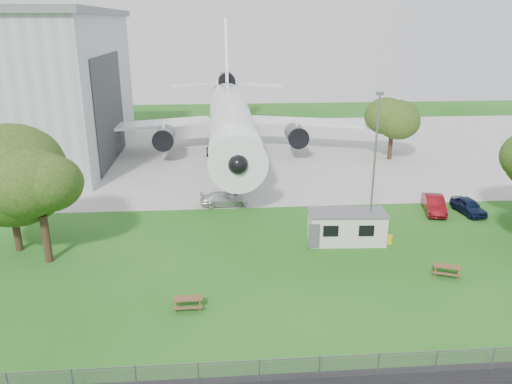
{
  "coord_description": "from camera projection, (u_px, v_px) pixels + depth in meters",
  "views": [
    {
      "loc": [
        -3.78,
        -29.83,
        16.95
      ],
      "look_at": [
        -0.77,
        8.0,
        4.0
      ],
      "focal_mm": 35.0,
      "sensor_mm": 36.0,
      "label": 1
    }
  ],
  "objects": [
    {
      "name": "tree_far_apron",
      "position": [
        393.0,
        118.0,
        63.33
      ],
      "size": [
        6.59,
        6.59,
        8.69
      ],
      "color": "#382619",
      "rests_on": "ground"
    },
    {
      "name": "car_ne_sedan",
      "position": [
        434.0,
        204.0,
        46.68
      ],
      "size": [
        2.72,
        5.01,
        1.57
      ],
      "primitive_type": "imported",
      "rotation": [
        0.0,
        0.0,
        -0.24
      ],
      "color": "maroon",
      "rests_on": "ground"
    },
    {
      "name": "picnic_west",
      "position": [
        188.0,
        309.0,
        31.13
      ],
      "size": [
        1.81,
        1.51,
        0.76
      ],
      "primitive_type": null,
      "rotation": [
        0.0,
        0.0,
        0.01
      ],
      "color": "brown",
      "rests_on": "ground"
    },
    {
      "name": "site_cabin",
      "position": [
        347.0,
        227.0,
        40.17
      ],
      "size": [
        6.82,
        3.04,
        2.62
      ],
      "color": "beige",
      "rests_on": "ground"
    },
    {
      "name": "tree_west_big",
      "position": [
        8.0,
        177.0,
        37.18
      ],
      "size": [
        8.35,
        8.35,
        10.19
      ],
      "color": "#382619",
      "rests_on": "ground"
    },
    {
      "name": "tree_west_small",
      "position": [
        38.0,
        181.0,
        35.26
      ],
      "size": [
        6.42,
        6.42,
        9.51
      ],
      "color": "#382619",
      "rests_on": "ground"
    },
    {
      "name": "ground",
      "position": [
        277.0,
        285.0,
        33.9
      ],
      "size": [
        160.0,
        160.0,
        0.0
      ],
      "primitive_type": "plane",
      "color": "#387529"
    },
    {
      "name": "fence",
      "position": [
        299.0,
        380.0,
        24.94
      ],
      "size": [
        58.0,
        0.04,
        1.3
      ],
      "primitive_type": "cube",
      "color": "gray",
      "rests_on": "ground"
    },
    {
      "name": "airliner",
      "position": [
        230.0,
        115.0,
        65.87
      ],
      "size": [
        46.36,
        47.73,
        17.69
      ],
      "color": "white",
      "rests_on": "ground"
    },
    {
      "name": "lamp_mast",
      "position": [
        374.0,
        172.0,
        38.43
      ],
      "size": [
        0.16,
        0.16,
        12.0
      ],
      "primitive_type": "cylinder",
      "color": "slate",
      "rests_on": "ground"
    },
    {
      "name": "concrete_apron",
      "position": [
        245.0,
        150.0,
        69.74
      ],
      "size": [
        120.0,
        46.0,
        0.03
      ],
      "primitive_type": "cube",
      "color": "#B7B7B2",
      "rests_on": "ground"
    },
    {
      "name": "car_ne_hatch",
      "position": [
        468.0,
        206.0,
        46.4
      ],
      "size": [
        2.18,
        4.37,
        1.43
      ],
      "primitive_type": "imported",
      "rotation": [
        0.0,
        0.0,
        0.12
      ],
      "color": "black",
      "rests_on": "ground"
    },
    {
      "name": "car_apron_van",
      "position": [
        224.0,
        199.0,
        48.39
      ],
      "size": [
        4.67,
        2.11,
        1.33
      ],
      "primitive_type": "imported",
      "rotation": [
        0.0,
        0.0,
        1.63
      ],
      "color": "silver",
      "rests_on": "ground"
    },
    {
      "name": "picnic_east",
      "position": [
        446.0,
        276.0,
        35.18
      ],
      "size": [
        2.24,
        2.08,
        0.76
      ],
      "primitive_type": null,
      "rotation": [
        0.0,
        0.0,
        -0.4
      ],
      "color": "brown",
      "rests_on": "ground"
    }
  ]
}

